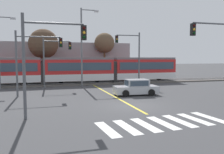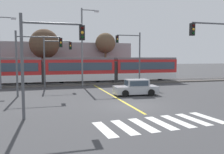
{
  "view_description": "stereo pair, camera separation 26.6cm",
  "coord_description": "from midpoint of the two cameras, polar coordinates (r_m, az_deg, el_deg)",
  "views": [
    {
      "loc": [
        -6.37,
        -16.44,
        3.64
      ],
      "look_at": [
        0.55,
        6.99,
        1.6
      ],
      "focal_mm": 38.0,
      "sensor_mm": 36.0,
      "label": 1
    },
    {
      "loc": [
        -6.12,
        -16.51,
        3.64
      ],
      "look_at": [
        0.55,
        6.99,
        1.6
      ],
      "focal_mm": 38.0,
      "sensor_mm": 36.0,
      "label": 2
    }
  ],
  "objects": [
    {
      "name": "traffic_light_near_left",
      "position": [
        14.59,
        -16.14,
        6.11
      ],
      "size": [
        3.75,
        0.38,
        6.16
      ],
      "color": "#515459",
      "rests_on": "ground"
    },
    {
      "name": "rail_near",
      "position": [
        32.08,
        -5.15,
        -1.35
      ],
      "size": [
        120.0,
        0.08,
        0.1
      ],
      "primitive_type": "cube",
      "color": "#939399",
      "rests_on": "track_bed"
    },
    {
      "name": "crosswalk_stripe_3",
      "position": [
        13.69,
        11.56,
        -10.73
      ],
      "size": [
        0.79,
        2.84,
        0.01
      ],
      "primitive_type": "cube",
      "rotation": [
        0.0,
        0.0,
        0.08
      ],
      "color": "silver",
      "rests_on": "ground"
    },
    {
      "name": "lane_centre_line",
      "position": [
        22.98,
        -0.49,
        -4.33
      ],
      "size": [
        0.2,
        16.38,
        0.01
      ],
      "primitive_type": "cube",
      "color": "gold",
      "rests_on": "ground"
    },
    {
      "name": "street_lamp_west",
      "position": [
        29.62,
        -25.55,
        6.37
      ],
      "size": [
        2.0,
        0.28,
        8.31
      ],
      "color": "slate",
      "rests_on": "ground"
    },
    {
      "name": "traffic_light_far_right",
      "position": [
        30.03,
        4.54,
        6.23
      ],
      "size": [
        3.25,
        0.38,
        6.75
      ],
      "color": "#515459",
      "rests_on": "ground"
    },
    {
      "name": "bare_tree_west",
      "position": [
        35.84,
        -16.37,
        7.63
      ],
      "size": [
        4.27,
        4.27,
        7.7
      ],
      "color": "brown",
      "rests_on": "ground"
    },
    {
      "name": "rail_far",
      "position": [
        33.49,
        -5.64,
        -1.09
      ],
      "size": [
        120.0,
        0.08,
        0.1
      ],
      "primitive_type": "cube",
      "color": "#939399",
      "rests_on": "track_bed"
    },
    {
      "name": "crosswalk_stripe_6",
      "position": [
        15.67,
        21.9,
        -8.99
      ],
      "size": [
        0.79,
        2.84,
        0.01
      ],
      "primitive_type": "cube",
      "rotation": [
        0.0,
        0.0,
        0.08
      ],
      "color": "silver",
      "rests_on": "ground"
    },
    {
      "name": "crosswalk_stripe_1",
      "position": [
        12.67,
        2.98,
        -11.91
      ],
      "size": [
        0.79,
        2.84,
        0.01
      ],
      "primitive_type": "cube",
      "rotation": [
        0.0,
        0.0,
        0.08
      ],
      "color": "silver",
      "rests_on": "ground"
    },
    {
      "name": "building_backdrop_far",
      "position": [
        41.2,
        -15.55,
        3.72
      ],
      "size": [
        27.3,
        6.0,
        6.01
      ],
      "primitive_type": "cube",
      "color": "gray",
      "rests_on": "ground"
    },
    {
      "name": "crosswalk_stripe_4",
      "position": [
        14.29,
        15.33,
        -10.14
      ],
      "size": [
        0.79,
        2.84,
        0.01
      ],
      "primitive_type": "cube",
      "rotation": [
        0.0,
        0.0,
        0.08
      ],
      "color": "silver",
      "rests_on": "ground"
    },
    {
      "name": "light_rail_tram",
      "position": [
        32.38,
        -8.11,
        1.91
      ],
      "size": [
        28.0,
        2.64,
        3.43
      ],
      "color": "silver",
      "rests_on": "track_bed"
    },
    {
      "name": "crosswalk_stripe_0",
      "position": [
        12.28,
        -1.83,
        -12.45
      ],
      "size": [
        0.79,
        2.84,
        0.01
      ],
      "primitive_type": "cube",
      "rotation": [
        0.0,
        0.0,
        0.08
      ],
      "color": "silver",
      "rests_on": "ground"
    },
    {
      "name": "traffic_light_near_right",
      "position": [
        20.01,
        23.87,
        6.36
      ],
      "size": [
        3.75,
        0.38,
        6.57
      ],
      "color": "#515459",
      "rests_on": "ground"
    },
    {
      "name": "traffic_light_mid_left",
      "position": [
        23.32,
        -18.82,
        5.41
      ],
      "size": [
        4.25,
        0.38,
        6.07
      ],
      "color": "#515459",
      "rests_on": "ground"
    },
    {
      "name": "ground_plane",
      "position": [
        17.99,
        4.24,
        -6.91
      ],
      "size": [
        200.0,
        200.0,
        0.0
      ],
      "primitive_type": "plane",
      "color": "#3D3D3F"
    },
    {
      "name": "bare_tree_east",
      "position": [
        38.79,
        -2.03,
        8.12
      ],
      "size": [
        3.25,
        3.25,
        7.58
      ],
      "color": "brown",
      "rests_on": "ground"
    },
    {
      "name": "traffic_light_far_left",
      "position": [
        28.54,
        -14.16,
        5.09
      ],
      "size": [
        3.25,
        0.38,
        5.82
      ],
      "color": "#515459",
      "rests_on": "ground"
    },
    {
      "name": "crosswalk_stripe_2",
      "position": [
        13.14,
        7.44,
        -11.33
      ],
      "size": [
        0.79,
        2.84,
        0.01
      ],
      "primitive_type": "cube",
      "rotation": [
        0.0,
        0.0,
        0.08
      ],
      "color": "silver",
      "rests_on": "ground"
    },
    {
      "name": "street_lamp_centre",
      "position": [
        29.67,
        -7.24,
        8.15
      ],
      "size": [
        2.25,
        0.28,
        9.62
      ],
      "color": "slate",
      "rests_on": "ground"
    },
    {
      "name": "crosswalk_stripe_5",
      "position": [
        14.96,
        18.77,
        -9.55
      ],
      "size": [
        0.79,
        2.84,
        0.01
      ],
      "primitive_type": "cube",
      "rotation": [
        0.0,
        0.0,
        0.08
      ],
      "color": "silver",
      "rests_on": "ground"
    },
    {
      "name": "sedan_crossing",
      "position": [
        22.98,
        5.47,
        -2.6
      ],
      "size": [
        4.3,
        2.11,
        1.52
      ],
      "color": "#B7BABF",
      "rests_on": "ground"
    },
    {
      "name": "track_bed",
      "position": [
        32.8,
        -5.4,
        -1.46
      ],
      "size": [
        120.0,
        4.0,
        0.18
      ],
      "primitive_type": "cube",
      "color": "#56514C",
      "rests_on": "ground"
    }
  ]
}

